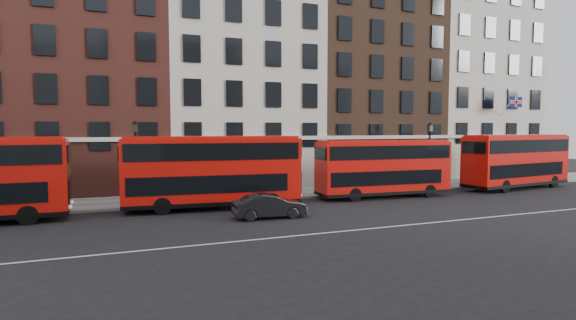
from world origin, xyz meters
name	(u,v)px	position (x,y,z in m)	size (l,w,h in m)	color
ground	(329,223)	(0.00, 0.00, 0.00)	(120.00, 120.00, 0.00)	black
pavement	(265,194)	(0.00, 10.50, 0.07)	(80.00, 5.00, 0.15)	slate
kerb	(276,199)	(0.00, 8.00, 0.08)	(80.00, 0.30, 0.16)	gray
road_centre_line	(348,231)	(0.00, -2.00, 0.01)	(70.00, 0.12, 0.01)	white
building_terrace	(234,68)	(-0.31, 17.88, 10.24)	(64.00, 11.95, 22.00)	beige
bus_b	(212,170)	(-4.80, 6.37, 2.41)	(10.89, 3.59, 4.49)	red
bus_c	(383,167)	(7.57, 6.37, 2.22)	(9.96, 2.96, 4.13)	red
bus_d	(516,160)	(20.48, 6.36, 2.39)	(10.82, 3.87, 4.45)	red
car_front	(270,206)	(-2.50, 2.37, 0.67)	(1.42, 4.07, 1.34)	black
lamp_post_left	(136,158)	(-9.10, 9.19, 3.08)	(0.44, 0.44, 5.33)	black
lamp_post_right	(430,151)	(13.77, 8.95, 3.08)	(0.44, 0.44, 5.33)	black
traffic_light	(542,156)	(25.64, 8.10, 2.45)	(0.25, 0.45, 3.27)	black
iron_railings	(256,183)	(0.00, 12.70, 0.65)	(6.60, 0.06, 1.00)	black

